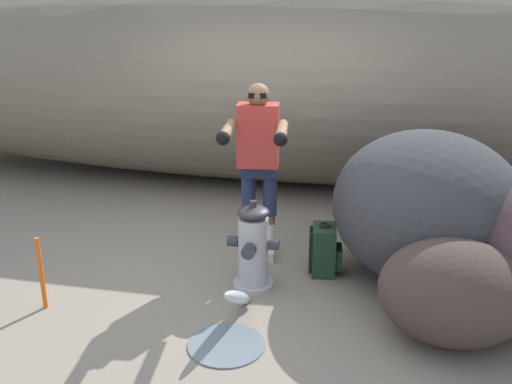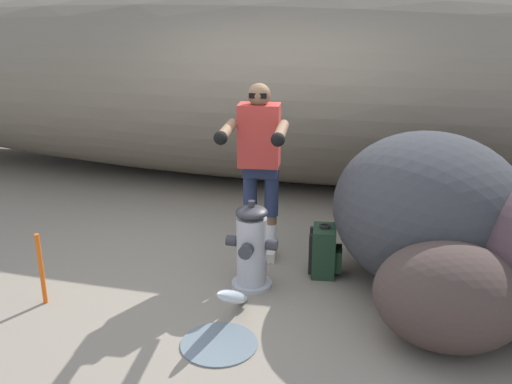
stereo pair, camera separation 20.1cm
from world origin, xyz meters
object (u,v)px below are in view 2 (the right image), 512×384
utility_worker (259,152)px  survey_stake (41,269)px  fire_hydrant (252,248)px  spare_backpack (325,251)px  boulder_mid (427,210)px  boulder_small (449,296)px

utility_worker → survey_stake: (-1.48, -1.22, -0.75)m
fire_hydrant → spare_backpack: size_ratio=1.65×
utility_worker → boulder_mid: size_ratio=0.96×
spare_backpack → fire_hydrant: bearing=-151.9°
boulder_small → survey_stake: (-3.08, -0.22, -0.08)m
boulder_mid → survey_stake: bearing=-158.2°
boulder_small → fire_hydrant: bearing=162.9°
utility_worker → spare_backpack: size_ratio=3.54×
fire_hydrant → utility_worker: utility_worker is taller
spare_backpack → survey_stake: (-2.11, -1.08, 0.08)m
fire_hydrant → boulder_mid: size_ratio=0.45×
boulder_mid → utility_worker: bearing=178.5°
utility_worker → boulder_small: (1.61, -1.00, -0.68)m
fire_hydrant → survey_stake: fire_hydrant is taller
fire_hydrant → boulder_small: fire_hydrant is taller
fire_hydrant → survey_stake: 1.69m
utility_worker → boulder_small: size_ratio=1.60×
boulder_mid → survey_stake: boulder_mid is taller
boulder_small → spare_backpack: bearing=138.4°
spare_backpack → utility_worker: bearing=161.1°
fire_hydrant → utility_worker: size_ratio=0.47×
survey_stake → utility_worker: bearing=39.5°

